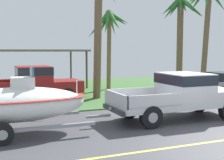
% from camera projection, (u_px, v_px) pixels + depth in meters
% --- Properties ---
extents(ground, '(36.00, 22.00, 0.11)m').
position_uv_depth(ground, '(107.00, 95.00, 18.63)').
color(ground, '#424247').
extents(pickup_truck_towing, '(5.45, 2.10, 1.81)m').
position_uv_depth(pickup_truck_towing, '(183.00, 93.00, 12.04)').
color(pickup_truck_towing, silver).
rests_on(pickup_truck_towing, ground).
extents(boat_on_trailer, '(5.76, 2.20, 2.18)m').
position_uv_depth(boat_on_trailer, '(15.00, 104.00, 9.66)').
color(boat_on_trailer, gray).
rests_on(boat_on_trailer, ground).
extents(parked_pickup_background, '(5.86, 1.99, 1.89)m').
position_uv_depth(parked_pickup_background, '(33.00, 83.00, 15.63)').
color(parked_pickup_background, maroon).
rests_on(parked_pickup_background, ground).
extents(carport_awning, '(7.83, 4.89, 2.77)m').
position_uv_depth(carport_awning, '(29.00, 51.00, 21.87)').
color(carport_awning, '#4C4238').
rests_on(carport_awning, ground).
extents(palm_tree_near_left, '(2.95, 3.59, 5.45)m').
position_uv_depth(palm_tree_near_left, '(108.00, 26.00, 20.47)').
color(palm_tree_near_left, brown).
rests_on(palm_tree_near_left, ground).
extents(palm_tree_near_right, '(3.10, 3.09, 7.16)m').
position_uv_depth(palm_tree_near_right, '(98.00, 5.00, 16.40)').
color(palm_tree_near_right, brown).
rests_on(palm_tree_near_right, ground).
extents(palm_tree_mid, '(3.55, 2.54, 6.34)m').
position_uv_depth(palm_tree_mid, '(181.00, 19.00, 19.57)').
color(palm_tree_mid, brown).
rests_on(palm_tree_mid, ground).
extents(palm_tree_far_left, '(2.88, 3.32, 6.56)m').
position_uv_depth(palm_tree_far_left, '(208.00, 6.00, 17.34)').
color(palm_tree_far_left, brown).
rests_on(palm_tree_far_left, ground).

